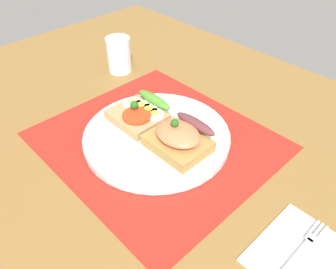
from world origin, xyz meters
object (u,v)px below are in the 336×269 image
at_px(sandwich_salmon, 180,137).
at_px(fork, 302,250).
at_px(sandwich_egg_tomato, 140,113).
at_px(plate, 157,136).
at_px(drinking_glass, 119,55).
at_px(napkin, 301,255).

relative_size(sandwich_salmon, fork, 0.82).
height_order(sandwich_egg_tomato, fork, sandwich_egg_tomato).
bearing_deg(fork, sandwich_salmon, 175.04).
xyz_separation_m(plate, drinking_glass, (-0.26, 0.12, 0.03)).
relative_size(plate, drinking_glass, 3.22).
relative_size(sandwich_egg_tomato, drinking_glass, 1.20).
relative_size(sandwich_salmon, drinking_glass, 1.24).
xyz_separation_m(plate, sandwich_egg_tomato, (-0.05, 0.01, 0.02)).
relative_size(plate, fork, 2.11).
xyz_separation_m(sandwich_egg_tomato, sandwich_salmon, (0.11, -0.00, 0.01)).
distance_m(sandwich_egg_tomato, napkin, 0.36).
height_order(plate, sandwich_egg_tomato, sandwich_egg_tomato).
distance_m(sandwich_egg_tomato, drinking_glass, 0.23).
distance_m(plate, napkin, 0.31).
bearing_deg(napkin, plate, 176.15).
relative_size(sandwich_egg_tomato, fork, 0.79).
distance_m(napkin, fork, 0.01).
height_order(sandwich_egg_tomato, drinking_glass, drinking_glass).
relative_size(sandwich_egg_tomato, napkin, 0.76).
bearing_deg(sandwich_egg_tomato, drinking_glass, 152.16).
distance_m(sandwich_salmon, drinking_glass, 0.33).
bearing_deg(fork, plate, 176.95).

